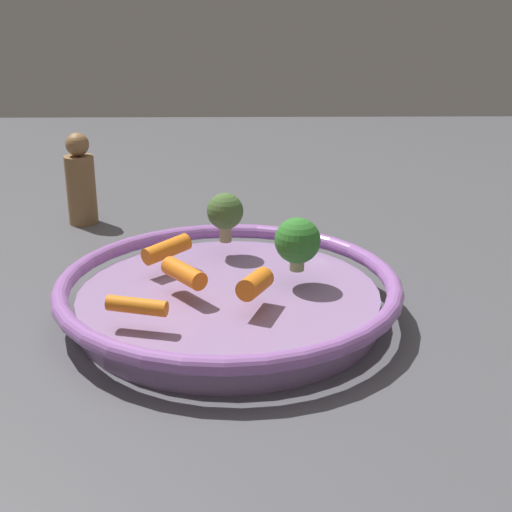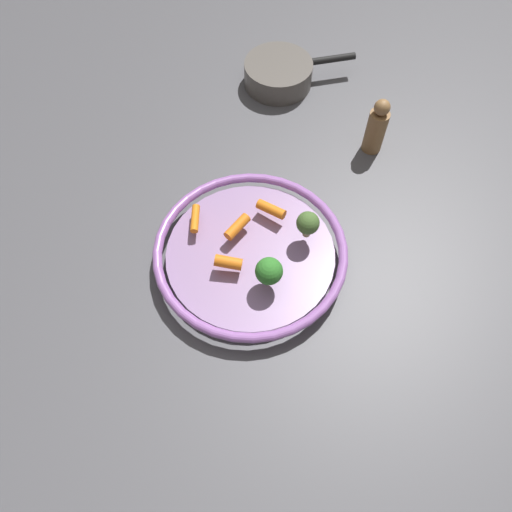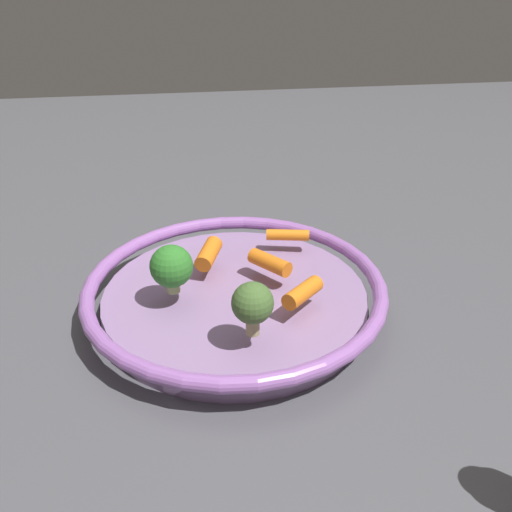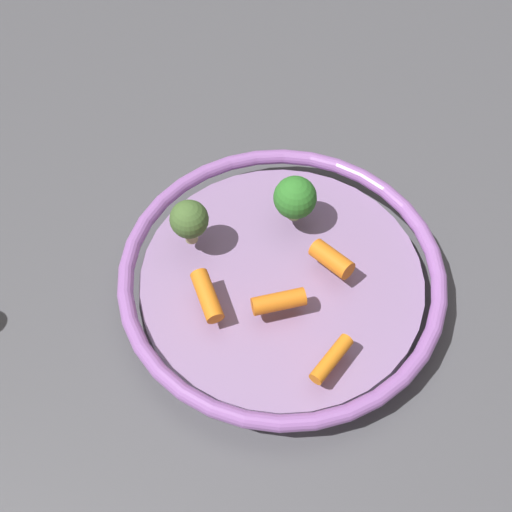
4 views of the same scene
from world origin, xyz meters
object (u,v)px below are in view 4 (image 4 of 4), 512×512
serving_bowl (282,279)px  baby_carrot_right (332,259)px  broccoli_floret_edge (189,220)px  baby_carrot_center (207,296)px  baby_carrot_left (279,301)px  broccoli_floret_small (295,198)px  baby_carrot_back (331,359)px

serving_bowl → baby_carrot_right: 0.06m
serving_bowl → broccoli_floret_edge: 0.12m
baby_carrot_center → baby_carrot_left: 0.07m
broccoli_floret_small → broccoli_floret_edge: size_ratio=0.98×
serving_bowl → baby_carrot_back: size_ratio=6.34×
serving_bowl → broccoli_floret_edge: size_ratio=6.17×
baby_carrot_back → broccoli_floret_small: (-0.15, -0.10, 0.02)m
baby_carrot_right → baby_carrot_center: baby_carrot_right is taller
baby_carrot_right → baby_carrot_back: 0.12m
serving_bowl → baby_carrot_back: baby_carrot_back is taller
baby_carrot_right → baby_carrot_center: bearing=-46.7°
baby_carrot_left → broccoli_floret_edge: 0.13m
baby_carrot_center → broccoli_floret_small: size_ratio=1.00×
baby_carrot_right → baby_carrot_center: (0.09, -0.10, -0.00)m
baby_carrot_back → baby_carrot_right: bearing=-159.1°
baby_carrot_back → broccoli_floret_small: size_ratio=0.99×
baby_carrot_back → broccoli_floret_small: 0.19m
baby_carrot_back → broccoli_floret_edge: 0.21m
broccoli_floret_edge → baby_carrot_center: bearing=39.1°
broccoli_floret_small → baby_carrot_center: bearing=-15.6°
baby_carrot_center → broccoli_floret_edge: bearing=-140.9°
broccoli_floret_small → baby_carrot_right: bearing=54.2°
baby_carrot_center → broccoli_floret_edge: (-0.06, -0.05, 0.03)m
baby_carrot_left → baby_carrot_back: baby_carrot_left is taller
baby_carrot_right → baby_carrot_left: size_ratio=0.88×
broccoli_floret_edge → broccoli_floret_small: bearing=130.5°
baby_carrot_left → broccoli_floret_small: 0.12m
serving_bowl → broccoli_floret_small: broccoli_floret_small is taller
baby_carrot_right → baby_carrot_left: bearing=-23.6°
baby_carrot_right → broccoli_floret_edge: (0.03, -0.15, 0.02)m
baby_carrot_right → broccoli_floret_small: 0.08m
serving_bowl → broccoli_floret_edge: bearing=-87.1°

